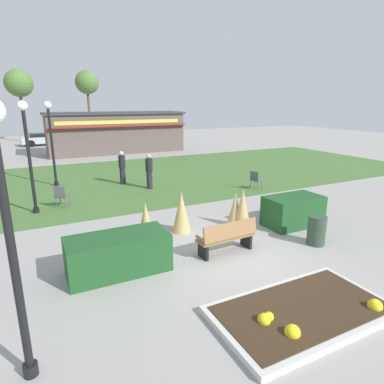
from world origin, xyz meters
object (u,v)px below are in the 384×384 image
trash_bin (317,230)px  cafe_chair_west (61,195)px  tree_right_bg (19,84)px  parked_car_east_slot (140,134)px  park_bench (227,237)px  tree_left_bg (87,83)px  lamppost_mid (28,144)px  person_standing (122,167)px  food_kiosk (116,132)px  parked_car_west_slot (44,139)px  person_strolling (149,171)px  cafe_chair_east (255,179)px  lamppost_near (6,215)px  parked_car_center_slot (98,136)px  lamppost_far (51,134)px

trash_bin → cafe_chair_west: 9.49m
tree_right_bg → parked_car_east_slot: bearing=-19.7°
park_bench → tree_left_bg: tree_left_bg is taller
park_bench → trash_bin: bearing=-14.1°
lamppost_mid → tree_right_bg: size_ratio=0.56×
tree_right_bg → person_standing: bearing=-79.7°
food_kiosk → person_standing: size_ratio=6.60×
person_standing → parked_car_west_slot: size_ratio=0.39×
park_bench → cafe_chair_west: 7.38m
park_bench → person_strolling: (0.48, 7.69, 0.38)m
food_kiosk → parked_car_west_slot: bearing=124.0°
park_bench → cafe_chair_east: size_ratio=1.94×
lamppost_mid → cafe_chair_east: size_ratio=4.62×
lamppost_near → cafe_chair_west: bearing=81.4°
lamppost_near → person_standing: (4.52, 11.42, -1.73)m
parked_car_west_slot → tree_left_bg: bearing=51.7°
parked_car_east_slot → cafe_chair_west: bearing=-115.2°
cafe_chair_east → tree_left_bg: bearing=94.2°
food_kiosk → parked_car_center_slot: size_ratio=2.59×
lamppost_mid → cafe_chair_east: bearing=-5.6°
person_strolling → cafe_chair_west: bearing=-21.3°
person_strolling → parked_car_west_slot: (-3.58, 20.78, -0.22)m
park_bench → parked_car_west_slot: parked_car_west_slot is taller
lamppost_far → tree_right_bg: 22.48m
lamppost_far → person_strolling: (4.01, -2.66, -1.73)m
trash_bin → cafe_chair_east: bearing=68.7°
parked_car_west_slot → lamppost_mid: bearing=-93.8°
cafe_chair_west → cafe_chair_east: 8.69m
cafe_chair_east → parked_car_west_slot: parked_car_west_slot is taller
lamppost_far → parked_car_east_slot: lamppost_far is taller
lamppost_near → parked_car_west_slot: size_ratio=0.95×
cafe_chair_west → tree_left_bg: (6.35, 29.39, 5.84)m
cafe_chair_west → tree_left_bg: tree_left_bg is taller
food_kiosk → cafe_chair_east: food_kiosk is taller
park_bench → lamppost_mid: lamppost_mid is taller
lamppost_far → parked_car_center_slot: 19.07m
lamppost_near → tree_left_bg: (7.65, 38.02, 3.78)m
park_bench → tree_right_bg: tree_right_bg is taller
lamppost_mid → lamppost_far: same height
park_bench → person_strolling: bearing=86.4°
parked_car_east_slot → tree_left_bg: (-4.05, 7.33, 5.73)m
parked_car_west_slot → tree_right_bg: tree_right_bg is taller
lamppost_mid → lamppost_far: 4.31m
trash_bin → parked_car_east_slot: parked_car_east_slot is taller
lamppost_far → cafe_chair_west: 4.45m
cafe_chair_east → parked_car_center_slot: size_ratio=0.21×
lamppost_mid → parked_car_center_slot: bearing=73.3°
lamppost_near → parked_car_center_slot: size_ratio=0.96×
park_bench → person_standing: size_ratio=1.02×
person_standing → parked_car_west_slot: (-2.67, 19.27, -0.22)m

